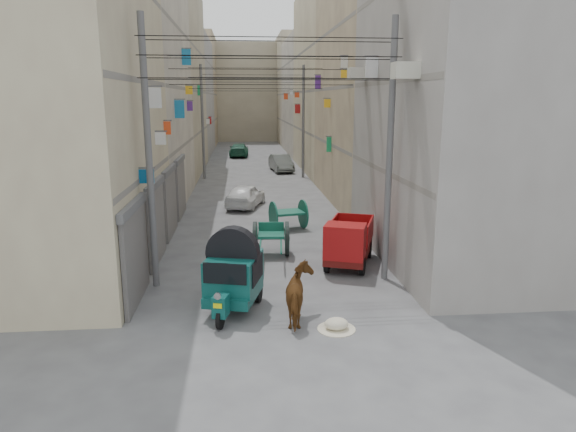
{
  "coord_description": "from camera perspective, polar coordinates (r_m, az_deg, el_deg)",
  "views": [
    {
      "loc": [
        -0.9,
        -9.3,
        5.63
      ],
      "look_at": [
        0.53,
        6.5,
        2.01
      ],
      "focal_mm": 32.0,
      "sensor_mm": 36.0,
      "label": 1
    }
  ],
  "objects": [
    {
      "name": "distant_car_grey",
      "position": [
        41.12,
        -0.77,
        5.91
      ],
      "size": [
        1.88,
        4.16,
        1.33
      ],
      "primitive_type": "imported",
      "rotation": [
        0.0,
        0.0,
        0.12
      ],
      "color": "#545955",
      "rests_on": "ground"
    },
    {
      "name": "building_row_left",
      "position": [
        44.01,
        -14.89,
        13.51
      ],
      "size": [
        8.0,
        62.0,
        14.0
      ],
      "color": "#C2B893",
      "rests_on": "ground"
    },
    {
      "name": "distant_car_green",
      "position": [
        52.2,
        -5.48,
        7.32
      ],
      "size": [
        2.02,
        4.58,
        1.31
      ],
      "primitive_type": "imported",
      "rotation": [
        0.0,
        0.0,
        3.1
      ],
      "color": "#1E5840",
      "rests_on": "ground"
    },
    {
      "name": "horse",
      "position": [
        13.32,
        1.41,
        -8.77
      ],
      "size": [
        0.9,
        1.76,
        1.44
      ],
      "primitive_type": "imported",
      "rotation": [
        0.0,
        0.0,
        3.07
      ],
      "color": "maroon",
      "rests_on": "ground"
    },
    {
      "name": "end_cap_building",
      "position": [
        75.31,
        -4.64,
        13.47
      ],
      "size": [
        22.0,
        10.0,
        13.0
      ],
      "primitive_type": "cube",
      "color": "#B1A58B",
      "rests_on": "ground"
    },
    {
      "name": "second_cart",
      "position": [
        22.63,
        0.03,
        0.23
      ],
      "size": [
        1.71,
        1.58,
        1.29
      ],
      "rotation": [
        0.0,
        0.0,
        0.23
      ],
      "color": "#135440",
      "rests_on": "ground"
    },
    {
      "name": "ac_units",
      "position": [
        17.66,
        10.31,
        18.52
      ],
      "size": [
        0.7,
        6.55,
        3.35
      ],
      "color": "beige",
      "rests_on": "ground"
    },
    {
      "name": "utility_poles",
      "position": [
        26.37,
        -3.27,
        9.28
      ],
      "size": [
        7.4,
        22.2,
        8.0
      ],
      "color": "#565658",
      "rests_on": "ground"
    },
    {
      "name": "ground",
      "position": [
        10.91,
        0.31,
        -18.21
      ],
      "size": [
        140.0,
        140.0,
        0.0
      ],
      "primitive_type": "plane",
      "color": "#4A494C",
      "rests_on": "ground"
    },
    {
      "name": "tonga_cart",
      "position": [
        18.83,
        -1.89,
        -2.46
      ],
      "size": [
        1.39,
        2.87,
        1.26
      ],
      "rotation": [
        0.0,
        0.0,
        -0.07
      ],
      "color": "black",
      "rests_on": "ground"
    },
    {
      "name": "distant_car_white",
      "position": [
        27.48,
        -4.74,
        2.3
      ],
      "size": [
        2.44,
        3.91,
        1.24
      ],
      "primitive_type": "imported",
      "rotation": [
        0.0,
        0.0,
        2.85
      ],
      "color": "white",
      "rests_on": "ground"
    },
    {
      "name": "auto_rickshaw",
      "position": [
        14.04,
        -6.09,
        -6.3
      ],
      "size": [
        1.85,
        2.6,
        1.76
      ],
      "rotation": [
        0.0,
        0.0,
        -0.26
      ],
      "color": "black",
      "rests_on": "ground"
    },
    {
      "name": "mini_truck",
      "position": [
        17.53,
        6.66,
        -3.22
      ],
      "size": [
        2.27,
        3.26,
        1.68
      ],
      "rotation": [
        0.0,
        0.0,
        -0.35
      ],
      "color": "black",
      "rests_on": "ground"
    },
    {
      "name": "feed_sack",
      "position": [
        13.15,
        5.41,
        -11.83
      ],
      "size": [
        0.6,
        0.48,
        0.3
      ],
      "primitive_type": "ellipsoid",
      "color": "beige",
      "rests_on": "ground"
    },
    {
      "name": "building_row_right",
      "position": [
        44.34,
        6.57,
        13.84
      ],
      "size": [
        8.0,
        62.0,
        14.0
      ],
      "color": "gray",
      "rests_on": "ground"
    },
    {
      "name": "overhead_cables",
      "position": [
        23.75,
        -3.13,
        15.57
      ],
      "size": [
        7.4,
        22.52,
        1.12
      ],
      "color": "black",
      "rests_on": "ground"
    },
    {
      "name": "signboards",
      "position": [
        31.05,
        -3.58,
        8.76
      ],
      "size": [
        8.22,
        40.52,
        5.67
      ],
      "color": "#ED481B",
      "rests_on": "ground"
    },
    {
      "name": "shutters_left",
      "position": [
        20.33,
        -13.61,
        0.75
      ],
      "size": [
        0.18,
        14.4,
        2.88
      ],
      "color": "#47474C",
      "rests_on": "ground"
    }
  ]
}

